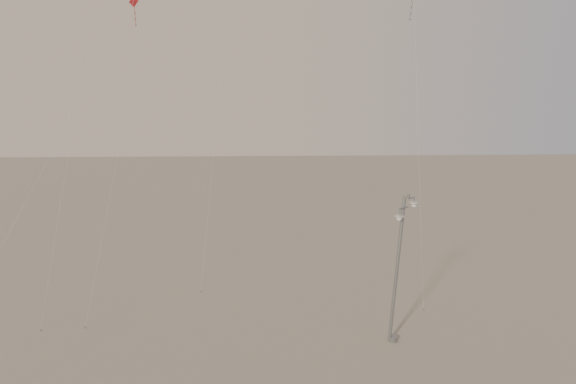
{
  "coord_description": "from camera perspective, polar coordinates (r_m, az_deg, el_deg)",
  "views": [
    {
      "loc": [
        1.58,
        -20.6,
        13.11
      ],
      "look_at": [
        2.67,
        5.0,
        7.65
      ],
      "focal_mm": 28.0,
      "sensor_mm": 36.0,
      "label": 1
    }
  ],
  "objects": [
    {
      "name": "ground",
      "position": [
        24.47,
        -6.15,
        -20.44
      ],
      "size": [
        160.0,
        160.0,
        0.0
      ],
      "primitive_type": "plane",
      "color": "gray",
      "rests_on": "ground"
    },
    {
      "name": "street_lamp",
      "position": [
        24.66,
        13.87,
        -9.02
      ],
      "size": [
        1.44,
        1.12,
        8.25
      ],
      "color": "gray",
      "rests_on": "ground"
    },
    {
      "name": "kite_3",
      "position": [
        26.88,
        -24.16,
        11.78
      ],
      "size": [
        6.61,
        14.24,
        18.97
      ],
      "rotation": [
        0.0,
        0.0,
        0.08
      ],
      "color": "maroon",
      "rests_on": "ground"
    },
    {
      "name": "kite_4",
      "position": [
        31.23,
        15.9,
        16.14
      ],
      "size": [
        0.42,
        5.55,
        19.93
      ],
      "rotation": [
        0.0,
        0.0,
        1.66
      ],
      "color": "#2C2724",
      "rests_on": "ground"
    }
  ]
}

